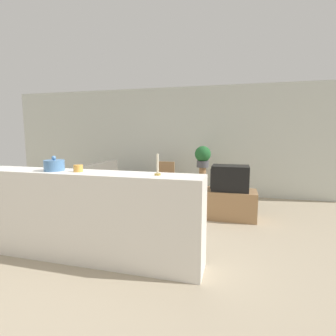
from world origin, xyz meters
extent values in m
plane|color=tan|center=(0.00, 0.00, 0.00)|extent=(14.00, 14.00, 0.00)
cube|color=silver|center=(0.00, 3.43, 1.35)|extent=(9.00, 0.06, 2.70)
cube|color=#605B51|center=(-0.84, 1.81, 0.22)|extent=(0.95, 1.83, 0.45)
cube|color=#605B51|center=(-1.21, 1.81, 0.67)|extent=(0.20, 1.83, 0.44)
cube|color=#605B51|center=(-0.84, 0.98, 0.31)|extent=(0.95, 0.16, 0.62)
cube|color=#605B51|center=(-0.84, 2.65, 0.31)|extent=(0.95, 0.16, 0.62)
cube|color=#9E754C|center=(1.67, 1.63, 0.26)|extent=(0.96, 0.54, 0.52)
cube|color=black|center=(1.67, 1.63, 0.75)|extent=(0.65, 0.45, 0.46)
cube|color=black|center=(1.34, 1.63, 0.75)|extent=(0.02, 0.37, 0.35)
cube|color=#9E754C|center=(0.12, 2.68, 0.42)|extent=(0.44, 0.44, 0.04)
cube|color=#9E754C|center=(0.12, 2.88, 0.65)|extent=(0.40, 0.04, 0.43)
cylinder|color=#9E754C|center=(-0.07, 2.49, 0.20)|extent=(0.04, 0.04, 0.40)
cylinder|color=#9E754C|center=(0.31, 2.49, 0.20)|extent=(0.04, 0.04, 0.40)
cylinder|color=#9E754C|center=(-0.07, 2.87, 0.20)|extent=(0.04, 0.04, 0.40)
cylinder|color=#9E754C|center=(0.31, 2.87, 0.20)|extent=(0.04, 0.04, 0.40)
cylinder|color=#9E754C|center=(1.01, 2.73, 0.39)|extent=(0.16, 0.16, 0.78)
cylinder|color=#4C4C51|center=(1.01, 2.73, 0.86)|extent=(0.27, 0.27, 0.15)
sphere|color=#23602D|center=(1.01, 2.73, 1.09)|extent=(0.36, 0.36, 0.36)
cube|color=white|center=(0.00, -0.44, 0.55)|extent=(2.92, 0.44, 1.10)
cylinder|color=#4C7AAD|center=(-0.41, -0.44, 1.17)|extent=(0.25, 0.25, 0.13)
sphere|color=#4C7AAD|center=(-0.41, -0.44, 1.26)|extent=(0.05, 0.05, 0.05)
cylinder|color=gold|center=(-0.07, -0.44, 1.14)|extent=(0.11, 0.11, 0.08)
cylinder|color=#B7933D|center=(0.93, -0.44, 1.11)|extent=(0.07, 0.07, 0.02)
cylinder|color=beige|center=(0.93, -0.44, 1.23)|extent=(0.02, 0.02, 0.22)
camera|label=1|loc=(1.79, -3.19, 1.57)|focal=28.00mm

